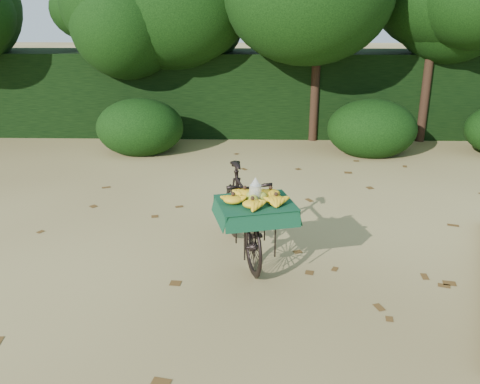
{
  "coord_description": "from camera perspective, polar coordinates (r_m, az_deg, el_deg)",
  "views": [
    {
      "loc": [
        -0.78,
        -5.39,
        2.67
      ],
      "look_at": [
        -0.92,
        -0.33,
        0.85
      ],
      "focal_mm": 38.0,
      "sensor_mm": 36.0,
      "label": 1
    }
  ],
  "objects": [
    {
      "name": "vendor_bicycle",
      "position": [
        5.69,
        0.25,
        -2.27
      ],
      "size": [
        1.03,
        1.86,
        1.04
      ],
      "rotation": [
        0.0,
        0.0,
        0.25
      ],
      "color": "black",
      "rests_on": "ground"
    },
    {
      "name": "bush_clumps",
      "position": [
        10.02,
        8.93,
        6.76
      ],
      "size": [
        8.8,
        1.7,
        0.9
      ],
      "primitive_type": null,
      "color": "black",
      "rests_on": "ground"
    },
    {
      "name": "leaf_litter",
      "position": [
        6.64,
        8.19,
        -4.05
      ],
      "size": [
        7.0,
        7.3,
        0.01
      ],
      "primitive_type": null,
      "color": "#553716",
      "rests_on": "ground"
    },
    {
      "name": "ground",
      "position": [
        6.06,
        8.85,
        -6.58
      ],
      "size": [
        80.0,
        80.0,
        0.0
      ],
      "primitive_type": "plane",
      "color": "tan",
      "rests_on": "ground"
    },
    {
      "name": "tree_row",
      "position": [
        10.91,
        2.35,
        16.27
      ],
      "size": [
        14.5,
        2.0,
        4.0
      ],
      "primitive_type": null,
      "color": "black",
      "rests_on": "ground"
    },
    {
      "name": "hedge_backdrop",
      "position": [
        11.85,
        5.44,
        11.12
      ],
      "size": [
        26.0,
        1.8,
        1.8
      ],
      "primitive_type": "cube",
      "color": "black",
      "rests_on": "ground"
    }
  ]
}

